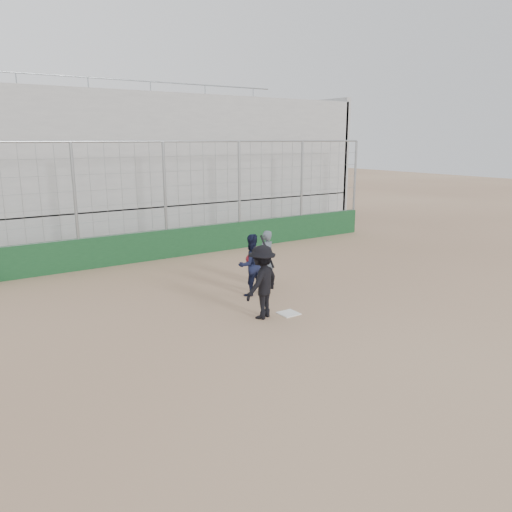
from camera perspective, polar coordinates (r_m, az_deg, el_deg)
ground at (r=12.02m, az=3.74°, el=-6.62°), size 90.00×90.00×0.00m
home_plate at (r=12.02m, az=3.74°, el=-6.56°), size 0.44×0.44×0.02m
backstop at (r=17.66m, az=-10.19°, el=2.85°), size 18.10×0.25×4.04m
bleachers at (r=22.04m, az=-15.70°, el=9.75°), size 20.25×6.70×6.98m
batter_at_plate at (r=11.51m, az=0.69°, el=-2.98°), size 1.28×1.05×1.88m
catcher_crouched at (r=13.26m, az=-0.58°, el=-2.16°), size 0.86×0.71×1.12m
umpire at (r=14.05m, az=1.14°, el=-0.60°), size 0.65×0.50×1.44m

